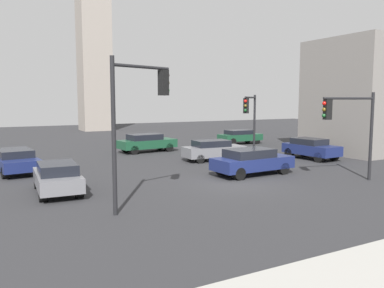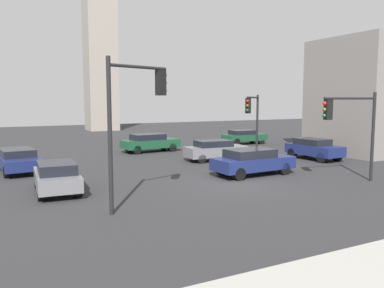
% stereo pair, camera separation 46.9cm
% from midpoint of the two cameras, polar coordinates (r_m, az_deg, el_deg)
% --- Properties ---
extents(ground_plane, '(101.10, 101.10, 0.00)m').
position_cam_midpoint_polar(ground_plane, '(19.86, 5.98, -5.68)').
color(ground_plane, '#2D2D30').
extents(traffic_light_0, '(2.95, 0.85, 4.54)m').
position_cam_midpoint_polar(traffic_light_0, '(21.23, 21.16, 3.37)').
color(traffic_light_0, black).
rests_on(traffic_light_0, ground_plane).
extents(traffic_light_1, '(2.60, 2.35, 4.51)m').
position_cam_midpoint_polar(traffic_light_1, '(27.56, 7.95, 4.49)').
color(traffic_light_1, black).
rests_on(traffic_light_1, ground_plane).
extents(traffic_light_2, '(2.67, 1.07, 5.68)m').
position_cam_midpoint_polar(traffic_light_2, '(14.91, -8.59, 5.62)').
color(traffic_light_2, black).
rests_on(traffic_light_2, ground_plane).
extents(car_0, '(1.98, 4.08, 1.39)m').
position_cam_midpoint_polar(car_0, '(18.63, -19.62, -4.55)').
color(car_0, slate).
rests_on(car_0, ground_plane).
extents(car_1, '(4.32, 1.94, 1.40)m').
position_cam_midpoint_polar(car_1, '(27.05, 2.62, -0.84)').
color(car_1, slate).
rests_on(car_1, ground_plane).
extents(car_2, '(4.07, 1.80, 1.32)m').
position_cam_midpoint_polar(car_2, '(37.45, 6.57, 1.11)').
color(car_2, '#19472D').
rests_on(car_2, ground_plane).
extents(car_3, '(2.01, 4.07, 1.45)m').
position_cam_midpoint_polar(car_3, '(28.87, 16.37, -0.56)').
color(car_3, navy).
rests_on(car_3, ground_plane).
extents(car_4, '(4.69, 2.25, 1.44)m').
position_cam_midpoint_polar(car_4, '(31.66, -7.00, 0.24)').
color(car_4, '#19472D').
rests_on(car_4, ground_plane).
extents(car_5, '(2.44, 4.72, 1.33)m').
position_cam_midpoint_polar(car_5, '(24.77, -24.73, -2.14)').
color(car_5, navy).
rests_on(car_5, ground_plane).
extents(car_6, '(4.67, 2.11, 1.46)m').
position_cam_midpoint_polar(car_6, '(22.04, 8.06, -2.45)').
color(car_6, navy).
rests_on(car_6, ground_plane).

